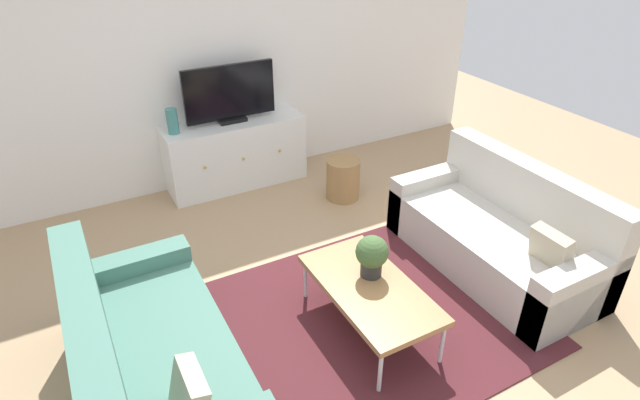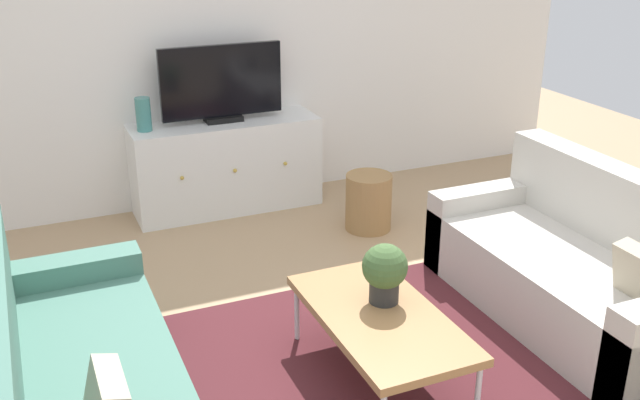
% 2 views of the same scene
% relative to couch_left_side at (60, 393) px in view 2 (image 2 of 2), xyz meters
% --- Properties ---
extents(ground_plane, '(10.00, 10.00, 0.00)m').
position_rel_couch_left_side_xyz_m(ground_plane, '(1.44, 0.10, -0.28)').
color(ground_plane, tan).
extents(wall_back, '(6.40, 0.12, 2.70)m').
position_rel_couch_left_side_xyz_m(wall_back, '(1.44, 2.65, 1.07)').
color(wall_back, white).
rests_on(wall_back, ground_plane).
extents(area_rug, '(2.50, 1.90, 0.01)m').
position_rel_couch_left_side_xyz_m(area_rug, '(1.44, -0.05, -0.27)').
color(area_rug, '#4C1E23').
rests_on(area_rug, ground_plane).
extents(couch_left_side, '(0.84, 1.76, 0.85)m').
position_rel_couch_left_side_xyz_m(couch_left_side, '(0.00, 0.00, 0.00)').
color(couch_left_side, '#4C7A6B').
rests_on(couch_left_side, ground_plane).
extents(couch_right_side, '(0.84, 1.76, 0.85)m').
position_rel_couch_left_side_xyz_m(couch_right_side, '(2.88, 0.00, 0.00)').
color(couch_right_side, beige).
rests_on(couch_right_side, ground_plane).
extents(coffee_table, '(0.57, 1.08, 0.39)m').
position_rel_couch_left_side_xyz_m(coffee_table, '(1.50, -0.12, 0.08)').
color(coffee_table, '#A37547').
rests_on(coffee_table, ground_plane).
extents(potted_plant, '(0.23, 0.23, 0.31)m').
position_rel_couch_left_side_xyz_m(potted_plant, '(1.57, -0.02, 0.28)').
color(potted_plant, '#2D2D2D').
rests_on(potted_plant, coffee_table).
extents(tv_console, '(1.44, 0.47, 0.71)m').
position_rel_couch_left_side_xyz_m(tv_console, '(1.46, 2.37, 0.07)').
color(tv_console, white).
rests_on(tv_console, ground_plane).
extents(flat_screen_tv, '(0.93, 0.16, 0.58)m').
position_rel_couch_left_side_xyz_m(flat_screen_tv, '(1.46, 2.39, 0.72)').
color(flat_screen_tv, black).
rests_on(flat_screen_tv, tv_console).
extents(glass_vase, '(0.11, 0.11, 0.25)m').
position_rel_couch_left_side_xyz_m(glass_vase, '(0.86, 2.37, 0.55)').
color(glass_vase, teal).
rests_on(glass_vase, tv_console).
extents(wicker_basket, '(0.34, 0.34, 0.42)m').
position_rel_couch_left_side_xyz_m(wicker_basket, '(2.30, 1.58, -0.07)').
color(wicker_basket, '#9E7547').
rests_on(wicker_basket, ground_plane).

